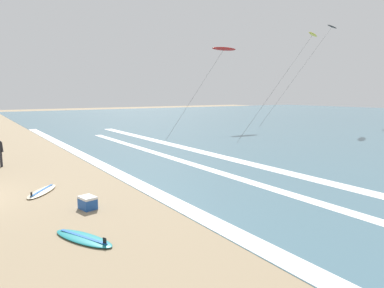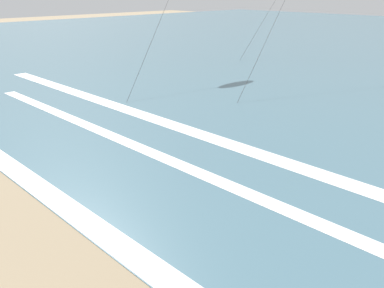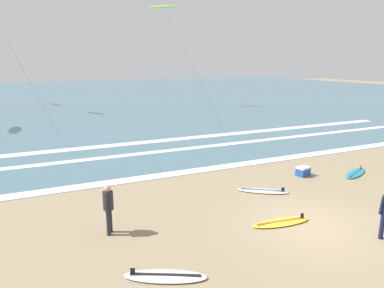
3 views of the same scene
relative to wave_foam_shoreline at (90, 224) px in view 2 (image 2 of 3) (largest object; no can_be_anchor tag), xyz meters
The scene contains 3 objects.
wave_foam_shoreline is the anchor object (origin of this frame).
wave_foam_mid_break 5.40m from the wave_foam_shoreline, 53.30° to the left, with size 38.64×0.61×0.01m, color white.
wave_foam_outer_break 7.12m from the wave_foam_shoreline, 89.62° to the left, with size 42.41×0.87×0.01m, color white.
Camera 2 is at (7.26, 2.37, 5.86)m, focal length 38.53 mm.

